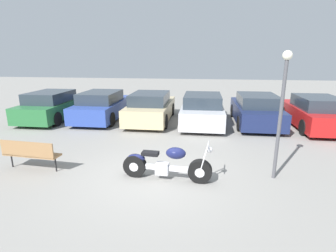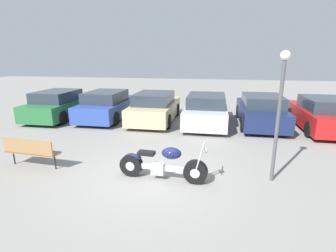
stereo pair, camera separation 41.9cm
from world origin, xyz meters
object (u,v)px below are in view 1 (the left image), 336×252
(parked_car_navy, at_px, (256,110))
(park_bench, at_px, (30,152))
(parked_car_red, at_px, (315,113))
(parked_car_champagne, at_px, (151,108))
(parked_car_green, at_px, (53,106))
(lamp_post, at_px, (282,101))
(parked_car_silver, at_px, (202,110))
(motorcycle, at_px, (166,164))
(parked_car_blue, at_px, (103,106))

(parked_car_navy, height_order, park_bench, parked_car_navy)
(parked_car_red, bearing_deg, parked_car_champagne, 178.33)
(parked_car_navy, bearing_deg, parked_car_green, -178.40)
(parked_car_green, xyz_separation_m, parked_car_red, (12.55, -0.03, 0.00))
(lamp_post, bearing_deg, park_bench, -176.59)
(parked_car_silver, height_order, lamp_post, lamp_post)
(parked_car_green, height_order, lamp_post, lamp_post)
(parked_car_champagne, height_order, parked_car_red, same)
(parked_car_navy, relative_size, lamp_post, 1.33)
(parked_car_navy, bearing_deg, parked_car_silver, -174.02)
(motorcycle, bearing_deg, parked_car_navy, 61.34)
(parked_car_red, bearing_deg, parked_car_silver, 179.48)
(parked_car_navy, bearing_deg, parked_car_blue, 179.98)
(parked_car_silver, bearing_deg, parked_car_champagne, 176.03)
(motorcycle, distance_m, park_bench, 3.87)
(parked_car_blue, distance_m, parked_car_red, 10.04)
(motorcycle, xyz_separation_m, lamp_post, (2.85, 0.44, 1.67))
(parked_car_blue, xyz_separation_m, parked_car_champagne, (2.51, -0.09, 0.00))
(parked_car_champagne, bearing_deg, parked_car_green, -177.82)
(parked_car_silver, bearing_deg, parked_car_navy, 5.98)
(motorcycle, relative_size, parked_car_champagne, 0.54)
(parked_car_champagne, relative_size, parked_car_navy, 1.00)
(parked_car_champagne, relative_size, lamp_post, 1.33)
(motorcycle, height_order, parked_car_red, parked_car_red)
(parked_car_red, bearing_deg, parked_car_blue, 178.23)
(parked_car_green, distance_m, lamp_post, 11.06)
(motorcycle, distance_m, lamp_post, 3.34)
(parked_car_navy, xyz_separation_m, park_bench, (-7.28, -6.21, -0.13))
(parked_car_silver, bearing_deg, park_bench, -128.75)
(motorcycle, height_order, park_bench, motorcycle)
(parked_car_red, xyz_separation_m, lamp_post, (-3.07, -5.50, 1.42))
(parked_car_champagne, height_order, park_bench, parked_car_champagne)
(parked_car_red, relative_size, lamp_post, 1.33)
(parked_car_champagne, distance_m, park_bench, 6.52)
(parked_car_silver, bearing_deg, lamp_post, -70.65)
(parked_car_navy, relative_size, parked_car_red, 1.00)
(lamp_post, bearing_deg, motorcycle, -171.23)
(parked_car_red, height_order, lamp_post, lamp_post)
(parked_car_red, xyz_separation_m, park_bench, (-9.79, -5.90, -0.13))
(parked_car_silver, bearing_deg, parked_car_red, -0.52)
(motorcycle, bearing_deg, parked_car_blue, 123.36)
(parked_car_champagne, bearing_deg, motorcycle, -75.39)
(lamp_post, bearing_deg, parked_car_silver, 109.35)
(parked_car_navy, height_order, lamp_post, lamp_post)
(motorcycle, xyz_separation_m, park_bench, (-3.86, 0.04, 0.13))
(parked_car_silver, distance_m, lamp_post, 6.04)
(parked_car_champagne, distance_m, parked_car_navy, 5.02)
(parked_car_silver, bearing_deg, parked_car_blue, 176.98)
(motorcycle, xyz_separation_m, parked_car_navy, (3.41, 6.25, 0.26))
(parked_car_green, relative_size, parked_car_champagne, 1.00)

